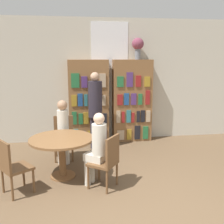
{
  "coord_description": "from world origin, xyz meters",
  "views": [
    {
      "loc": [
        -0.85,
        -2.85,
        2.08
      ],
      "look_at": [
        -0.17,
        1.98,
        1.05
      ],
      "focal_mm": 42.0,
      "sensor_mm": 36.0,
      "label": 1
    }
  ],
  "objects_px": {
    "chair_near_camera": "(12,165)",
    "chair_far_side": "(107,159)",
    "flower_vase": "(138,46)",
    "seated_reader_left": "(63,128)",
    "reading_table": "(62,145)",
    "seated_reader_right": "(97,146)",
    "bookshelf_left": "(89,102)",
    "bookshelf_right": "(132,101)",
    "chair_left_side": "(64,135)",
    "librarian_standing": "(95,102)"
  },
  "relations": [
    {
      "from": "chair_near_camera",
      "to": "chair_far_side",
      "type": "distance_m",
      "value": 1.45
    },
    {
      "from": "flower_vase",
      "to": "seated_reader_left",
      "type": "xyz_separation_m",
      "value": [
        -1.77,
        -1.19,
        -1.64
      ]
    },
    {
      "from": "reading_table",
      "to": "flower_vase",
      "type": "bearing_deg",
      "value": 47.0
    },
    {
      "from": "chair_far_side",
      "to": "seated_reader_left",
      "type": "distance_m",
      "value": 1.45
    },
    {
      "from": "seated_reader_right",
      "to": "flower_vase",
      "type": "bearing_deg",
      "value": 8.43
    },
    {
      "from": "chair_far_side",
      "to": "seated_reader_left",
      "type": "height_order",
      "value": "seated_reader_left"
    },
    {
      "from": "bookshelf_left",
      "to": "chair_far_side",
      "type": "relative_size",
      "value": 2.29
    },
    {
      "from": "bookshelf_left",
      "to": "flower_vase",
      "type": "distance_m",
      "value": 1.8
    },
    {
      "from": "reading_table",
      "to": "chair_near_camera",
      "type": "relative_size",
      "value": 1.26
    },
    {
      "from": "chair_far_side",
      "to": "seated_reader_right",
      "type": "relative_size",
      "value": 0.72
    },
    {
      "from": "bookshelf_right",
      "to": "reading_table",
      "type": "bearing_deg",
      "value": -131.07
    },
    {
      "from": "bookshelf_left",
      "to": "bookshelf_right",
      "type": "distance_m",
      "value": 1.08
    },
    {
      "from": "bookshelf_right",
      "to": "chair_left_side",
      "type": "xyz_separation_m",
      "value": [
        -1.66,
        -1.0,
        -0.52
      ]
    },
    {
      "from": "bookshelf_left",
      "to": "seated_reader_right",
      "type": "bearing_deg",
      "value": -90.02
    },
    {
      "from": "seated_reader_right",
      "to": "librarian_standing",
      "type": "xyz_separation_m",
      "value": [
        0.12,
        1.81,
        0.4
      ]
    },
    {
      "from": "chair_near_camera",
      "to": "seated_reader_left",
      "type": "height_order",
      "value": "seated_reader_left"
    },
    {
      "from": "seated_reader_left",
      "to": "librarian_standing",
      "type": "bearing_deg",
      "value": -135.76
    },
    {
      "from": "flower_vase",
      "to": "chair_left_side",
      "type": "xyz_separation_m",
      "value": [
        -1.78,
        -1.01,
        -1.86
      ]
    },
    {
      "from": "seated_reader_right",
      "to": "seated_reader_left",
      "type": "bearing_deg",
      "value": 63.0
    },
    {
      "from": "bookshelf_left",
      "to": "chair_left_side",
      "type": "distance_m",
      "value": 1.27
    },
    {
      "from": "chair_left_side",
      "to": "flower_vase",
      "type": "bearing_deg",
      "value": -150.65
    },
    {
      "from": "bookshelf_right",
      "to": "seated_reader_left",
      "type": "distance_m",
      "value": 2.06
    },
    {
      "from": "bookshelf_right",
      "to": "librarian_standing",
      "type": "xyz_separation_m",
      "value": [
        -0.96,
        -0.5,
        0.07
      ]
    },
    {
      "from": "librarian_standing",
      "to": "chair_near_camera",
      "type": "bearing_deg",
      "value": -126.4
    },
    {
      "from": "bookshelf_left",
      "to": "bookshelf_right",
      "type": "xyz_separation_m",
      "value": [
        1.08,
        0.0,
        -0.0
      ]
    },
    {
      "from": "chair_near_camera",
      "to": "chair_left_side",
      "type": "relative_size",
      "value": 1.0
    },
    {
      "from": "bookshelf_left",
      "to": "seated_reader_left",
      "type": "distance_m",
      "value": 1.36
    },
    {
      "from": "bookshelf_right",
      "to": "reading_table",
      "type": "height_order",
      "value": "bookshelf_right"
    },
    {
      "from": "flower_vase",
      "to": "reading_table",
      "type": "height_order",
      "value": "flower_vase"
    },
    {
      "from": "bookshelf_right",
      "to": "chair_left_side",
      "type": "bearing_deg",
      "value": -148.79
    },
    {
      "from": "flower_vase",
      "to": "librarian_standing",
      "type": "height_order",
      "value": "flower_vase"
    },
    {
      "from": "chair_far_side",
      "to": "librarian_standing",
      "type": "bearing_deg",
      "value": 36.62
    },
    {
      "from": "flower_vase",
      "to": "chair_near_camera",
      "type": "height_order",
      "value": "flower_vase"
    },
    {
      "from": "chair_near_camera",
      "to": "flower_vase",
      "type": "bearing_deg",
      "value": 98.03
    },
    {
      "from": "chair_left_side",
      "to": "reading_table",
      "type": "bearing_deg",
      "value": 90.0
    },
    {
      "from": "bookshelf_left",
      "to": "librarian_standing",
      "type": "distance_m",
      "value": 0.52
    },
    {
      "from": "seated_reader_right",
      "to": "chair_left_side",
      "type": "bearing_deg",
      "value": 59.63
    },
    {
      "from": "bookshelf_left",
      "to": "flower_vase",
      "type": "relative_size",
      "value": 3.97
    },
    {
      "from": "bookshelf_left",
      "to": "seated_reader_right",
      "type": "height_order",
      "value": "bookshelf_left"
    },
    {
      "from": "chair_near_camera",
      "to": "chair_far_side",
      "type": "bearing_deg",
      "value": 54.0
    },
    {
      "from": "librarian_standing",
      "to": "seated_reader_right",
      "type": "bearing_deg",
      "value": -93.86
    },
    {
      "from": "chair_far_side",
      "to": "seated_reader_left",
      "type": "xyz_separation_m",
      "value": [
        -0.73,
        1.23,
        0.21
      ]
    },
    {
      "from": "bookshelf_right",
      "to": "librarian_standing",
      "type": "height_order",
      "value": "bookshelf_right"
    },
    {
      "from": "chair_left_side",
      "to": "seated_reader_left",
      "type": "relative_size",
      "value": 0.71
    },
    {
      "from": "librarian_standing",
      "to": "chair_far_side",
      "type": "bearing_deg",
      "value": -89.16
    },
    {
      "from": "bookshelf_right",
      "to": "bookshelf_left",
      "type": "bearing_deg",
      "value": -179.99
    },
    {
      "from": "bookshelf_right",
      "to": "reading_table",
      "type": "distance_m",
      "value": 2.55
    },
    {
      "from": "seated_reader_right",
      "to": "librarian_standing",
      "type": "distance_m",
      "value": 1.86
    },
    {
      "from": "flower_vase",
      "to": "chair_near_camera",
      "type": "xyz_separation_m",
      "value": [
        -2.49,
        -2.43,
        -1.86
      ]
    },
    {
      "from": "bookshelf_right",
      "to": "chair_left_side",
      "type": "relative_size",
      "value": 2.29
    }
  ]
}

